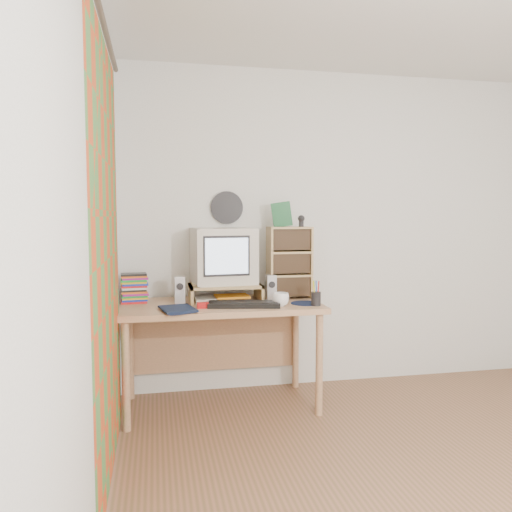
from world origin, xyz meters
name	(u,v)px	position (x,y,z in m)	size (l,w,h in m)	color
floor	(466,495)	(0.00, 0.00, 0.00)	(3.50, 3.50, 0.00)	#8F5C43
back_wall	(340,230)	(0.00, 1.75, 1.25)	(3.50, 3.50, 0.00)	white
left_wall	(85,245)	(-1.75, 0.00, 1.25)	(3.50, 3.50, 0.00)	white
curtain	(107,260)	(-1.71, 0.48, 1.15)	(2.20, 2.20, 0.00)	#C1431B
wall_disc	(227,208)	(-0.93, 1.73, 1.43)	(0.25, 0.25, 0.02)	black
desk	(219,320)	(-1.03, 1.44, 0.62)	(1.40, 0.70, 0.75)	tan
monitor_riser	(225,288)	(-0.98, 1.48, 0.84)	(0.52, 0.30, 0.12)	tan
crt_monitor	(224,256)	(-0.98, 1.53, 1.07)	(0.43, 0.43, 0.41)	beige
speaker_left	(180,290)	(-1.31, 1.44, 0.85)	(0.07, 0.07, 0.19)	#BCBBC0
speaker_right	(271,288)	(-0.65, 1.42, 0.84)	(0.07, 0.07, 0.19)	#BCBBC0
keyboard	(244,304)	(-0.89, 1.21, 0.77)	(0.49, 0.16, 0.03)	black
dvd_stack	(134,285)	(-1.62, 1.53, 0.88)	(0.18, 0.13, 0.25)	brown
cd_rack	(289,263)	(-0.49, 1.51, 1.02)	(0.32, 0.17, 0.54)	tan
mug	(281,299)	(-0.64, 1.19, 0.80)	(0.12, 0.12, 0.09)	white
diary	(162,308)	(-1.44, 1.13, 0.77)	(0.25, 0.19, 0.05)	black
mousepad	(306,303)	(-0.44, 1.25, 0.75)	(0.21, 0.21, 0.00)	black
pen_cup	(316,296)	(-0.40, 1.16, 0.82)	(0.07, 0.07, 0.13)	black
papers	(221,298)	(-1.01, 1.48, 0.77)	(0.28, 0.20, 0.04)	beige
red_box	(203,305)	(-1.17, 1.22, 0.77)	(0.08, 0.05, 0.04)	red
game_box	(282,215)	(-0.55, 1.53, 1.38)	(0.14, 0.03, 0.18)	#18552C
webcam	(301,221)	(-0.41, 1.48, 1.33)	(0.05, 0.05, 0.09)	black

